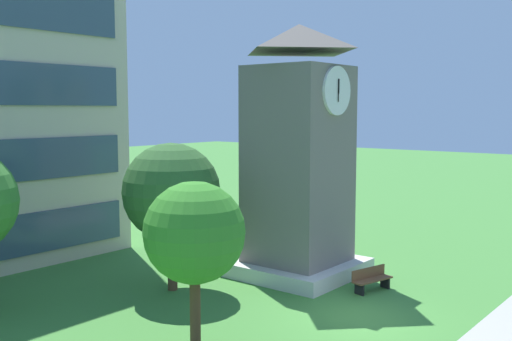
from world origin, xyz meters
TOP-DOWN VIEW (x-y plane):
  - ground_plane at (0.00, 0.00)m, footprint 160.00×160.00m
  - clock_tower at (3.10, 4.56)m, footprint 4.73×4.73m
  - park_bench at (2.93, 1.02)m, footprint 1.86×0.91m
  - tree_by_building at (-5.50, 2.10)m, footprint 2.87×2.87m
  - tree_near_tower at (-1.74, 7.05)m, footprint 3.73×3.73m

SIDE VIEW (x-z plane):
  - ground_plane at x=0.00m, z-range 0.00..0.00m
  - park_bench at x=2.93m, z-range 0.02..0.90m
  - tree_by_building at x=-5.50m, z-range 1.01..5.96m
  - tree_near_tower at x=-1.74m, z-range 0.96..6.63m
  - clock_tower at x=3.10m, z-range -0.55..9.81m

